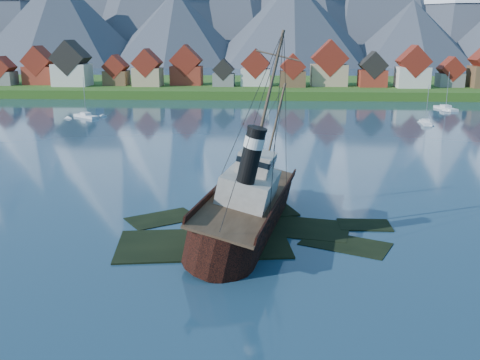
# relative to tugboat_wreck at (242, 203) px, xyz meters

# --- Properties ---
(ground) EXTENTS (1400.00, 1400.00, 0.00)m
(ground) POSITION_rel_tugboat_wreck_xyz_m (-0.75, -3.62, -2.97)
(ground) COLOR #1B384E
(ground) RESTS_ON ground
(shoal) EXTENTS (31.71, 21.24, 1.14)m
(shoal) POSITION_rel_tugboat_wreck_xyz_m (1.03, -1.47, -3.32)
(shoal) COLOR black
(shoal) RESTS_ON ground
(shore_bank) EXTENTS (600.00, 80.00, 3.20)m
(shore_bank) POSITION_rel_tugboat_wreck_xyz_m (-0.75, 166.38, -2.97)
(shore_bank) COLOR #1F4C15
(shore_bank) RESTS_ON ground
(seawall) EXTENTS (600.00, 2.50, 2.00)m
(seawall) POSITION_rel_tugboat_wreck_xyz_m (-0.75, 128.38, -2.97)
(seawall) COLOR #3F3D38
(seawall) RESTS_ON ground
(town) EXTENTS (250.96, 16.69, 17.30)m
(town) POSITION_rel_tugboat_wreck_xyz_m (-33.87, 148.57, 6.01)
(town) COLOR maroon
(town) RESTS_ON ground
(tugboat_wreck) EXTENTS (6.93, 29.85, 23.65)m
(tugboat_wreck) POSITION_rel_tugboat_wreck_xyz_m (0.00, 0.00, 0.00)
(tugboat_wreck) COLOR black
(tugboat_wreck) RESTS_ON ground
(sailboat_c) EXTENTS (8.29, 7.11, 11.31)m
(sailboat_c) POSITION_rel_tugboat_wreck_xyz_m (-47.00, 84.11, -2.72)
(sailboat_c) COLOR silver
(sailboat_c) RESTS_ON ground
(sailboat_d) EXTENTS (2.63, 7.75, 10.37)m
(sailboat_d) POSITION_rel_tugboat_wreck_xyz_m (42.16, 77.73, -2.74)
(sailboat_d) COLOR silver
(sailboat_d) RESTS_ON ground
(sailboat_e) EXTENTS (4.67, 10.40, 11.71)m
(sailboat_e) POSITION_rel_tugboat_wreck_xyz_m (55.87, 106.06, -2.72)
(sailboat_e) COLOR silver
(sailboat_e) RESTS_ON ground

